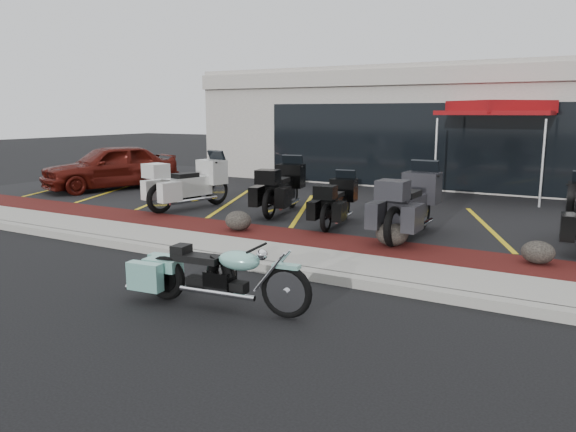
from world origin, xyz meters
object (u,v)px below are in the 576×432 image
Objects in this scene: parked_car at (110,167)px; popup_canopy at (499,110)px; hero_cruiser at (286,284)px; touring_white at (216,178)px; traffic_cone at (423,195)px.

popup_canopy is (10.71, 4.33, 1.74)m from parked_car.
touring_white is at bearing 127.04° from hero_cruiser.
traffic_cone is at bearing -43.71° from touring_white.
popup_canopy is (6.00, 5.10, 1.74)m from touring_white.
popup_canopy is (1.46, 2.04, 2.24)m from traffic_cone.
hero_cruiser is 0.69× the size of popup_canopy.
parked_car is 11.68m from popup_canopy.
parked_car is at bearing -166.10° from traffic_cone.
touring_white reaches higher than hero_cruiser.
popup_canopy reaches higher than hero_cruiser.
touring_white is 0.59× the size of parked_car.
hero_cruiser is at bearing -124.65° from touring_white.
parked_car is 9.54m from traffic_cone.
touring_white is 4.77m from parked_car.
parked_car reaches higher than hero_cruiser.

